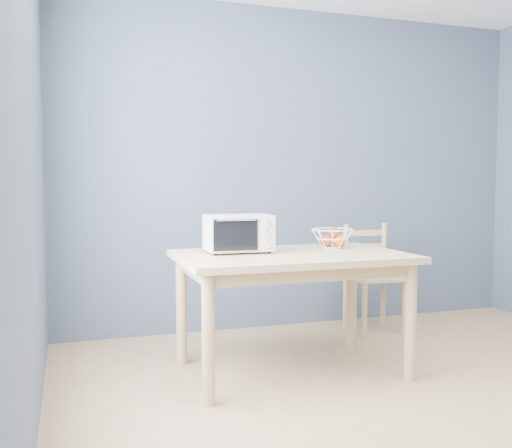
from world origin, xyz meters
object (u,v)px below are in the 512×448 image
object	(u,v)px
dining_table	(291,269)
fruit_basket	(332,237)
dining_chair	(372,279)
toaster_oven	(236,233)

from	to	relation	value
dining_table	fruit_basket	world-z (taller)	fruit_basket
dining_chair	toaster_oven	bearing A→B (deg)	-152.58
dining_table	toaster_oven	bearing A→B (deg)	157.54
toaster_oven	dining_chair	distance (m)	1.52
toaster_oven	fruit_basket	bearing A→B (deg)	5.04
dining_table	dining_chair	distance (m)	1.26
dining_table	fruit_basket	bearing A→B (deg)	25.57
dining_table	dining_chair	bearing A→B (deg)	36.45
toaster_oven	fruit_basket	world-z (taller)	toaster_oven
toaster_oven	dining_chair	size ratio (longest dim) A/B	0.48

